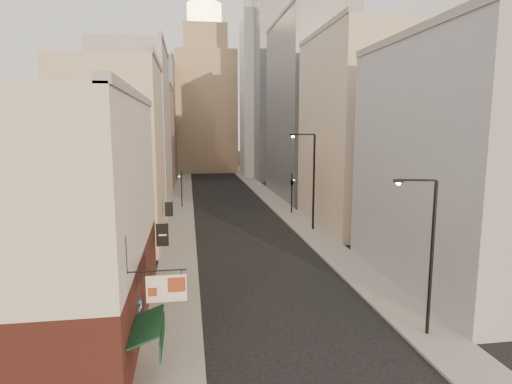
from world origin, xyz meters
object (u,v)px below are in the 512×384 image
Objects in this scene: streetlamp_near at (428,248)px; traffic_light_right at (292,183)px; streetlamp_mid at (311,176)px; white_tower at (260,89)px; clock_tower at (206,98)px; traffic_light_left at (181,182)px.

streetlamp_near is 1.61× the size of traffic_light_right.
streetlamp_mid is (0.69, 22.76, 1.06)m from streetlamp_near.
traffic_light_right is at bearing 106.17° from streetlamp_mid.
streetlamp_mid is at bearing 104.69° from streetlamp_near.
clock_tower is at bearing 128.16° from white_tower.
traffic_light_right is (0.11, 8.57, -1.82)m from streetlamp_mid.
clock_tower reaches higher than traffic_light_right.
traffic_light_left is 1.00× the size of traffic_light_right.
streetlamp_near is at bearing 64.87° from traffic_light_right.
traffic_light_left is (-16.46, -35.45, -15.21)m from white_tower.
clock_tower is 88.03m from streetlamp_near.
traffic_light_right is (-3.11, -41.43, -14.78)m from white_tower.
clock_tower is 57.67m from traffic_light_right.
white_tower is at bearing -51.84° from clock_tower.
white_tower is at bearing 103.24° from streetlamp_mid.
traffic_light_right is (13.35, -5.99, 0.43)m from traffic_light_left.
streetlamp_near reaches higher than traffic_light_left.
clock_tower is 65.58m from streetlamp_mid.
traffic_light_right is (7.89, -55.43, -13.81)m from clock_tower.
streetlamp_mid is 1.98× the size of traffic_light_left.
streetlamp_near is (7.08, -86.77, -13.04)m from clock_tower.
streetlamp_near is at bearing 97.79° from traffic_light_left.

